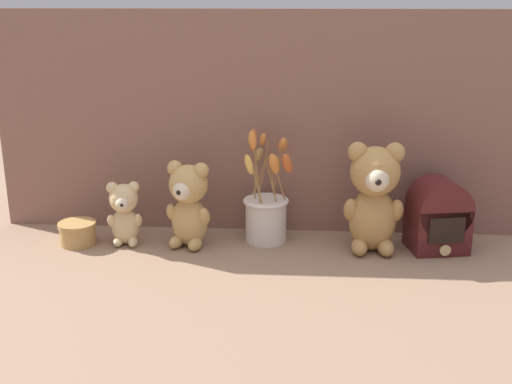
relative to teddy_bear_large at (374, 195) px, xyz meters
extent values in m
plane|color=#8E7056|center=(-0.32, -0.02, -0.16)|extent=(4.00, 4.00, 0.00)
cube|color=#845B4C|center=(-0.32, 0.15, 0.16)|extent=(1.54, 0.02, 0.64)
ellipsoid|color=tan|center=(0.00, 0.00, -0.07)|extent=(0.13, 0.11, 0.18)
sphere|color=tan|center=(0.00, 0.00, 0.07)|extent=(0.14, 0.14, 0.14)
sphere|color=beige|center=(0.00, -0.05, 0.06)|extent=(0.06, 0.06, 0.06)
sphere|color=black|center=(0.00, -0.07, 0.06)|extent=(0.02, 0.02, 0.02)
sphere|color=tan|center=(0.05, 0.00, 0.12)|extent=(0.05, 0.05, 0.05)
sphere|color=tan|center=(-0.05, 0.01, 0.12)|extent=(0.05, 0.05, 0.05)
ellipsoid|color=tan|center=(0.06, -0.01, -0.04)|extent=(0.04, 0.06, 0.08)
ellipsoid|color=tan|center=(-0.06, -0.01, -0.04)|extent=(0.04, 0.06, 0.08)
ellipsoid|color=tan|center=(0.04, -0.03, -0.14)|extent=(0.04, 0.07, 0.04)
ellipsoid|color=tan|center=(-0.04, -0.03, -0.14)|extent=(0.04, 0.07, 0.04)
ellipsoid|color=tan|center=(-0.51, 0.00, -0.09)|extent=(0.12, 0.11, 0.14)
sphere|color=tan|center=(-0.51, 0.00, 0.02)|extent=(0.11, 0.11, 0.11)
sphere|color=beige|center=(-0.52, -0.04, 0.01)|extent=(0.05, 0.05, 0.05)
sphere|color=black|center=(-0.52, -0.06, 0.02)|extent=(0.01, 0.01, 0.01)
sphere|color=tan|center=(-0.47, -0.01, 0.06)|extent=(0.04, 0.04, 0.04)
sphere|color=tan|center=(-0.54, 0.01, 0.06)|extent=(0.04, 0.04, 0.04)
ellipsoid|color=tan|center=(-0.46, -0.02, -0.06)|extent=(0.04, 0.05, 0.06)
ellipsoid|color=tan|center=(-0.56, 0.01, -0.06)|extent=(0.04, 0.05, 0.06)
ellipsoid|color=tan|center=(-0.49, -0.03, -0.14)|extent=(0.05, 0.06, 0.04)
ellipsoid|color=tan|center=(-0.54, -0.02, -0.14)|extent=(0.05, 0.06, 0.04)
ellipsoid|color=#DBBC84|center=(-0.69, 0.00, -0.11)|extent=(0.09, 0.07, 0.11)
sphere|color=#DBBC84|center=(-0.69, 0.00, -0.02)|extent=(0.08, 0.08, 0.08)
sphere|color=beige|center=(-0.68, -0.03, -0.03)|extent=(0.04, 0.04, 0.04)
sphere|color=black|center=(-0.68, -0.04, -0.03)|extent=(0.01, 0.01, 0.01)
sphere|color=#DBBC84|center=(-0.66, 0.01, 0.01)|extent=(0.03, 0.03, 0.03)
sphere|color=#DBBC84|center=(-0.72, 0.00, 0.01)|extent=(0.03, 0.03, 0.03)
ellipsoid|color=#DBBC84|center=(-0.65, 0.00, -0.09)|extent=(0.03, 0.04, 0.05)
ellipsoid|color=#DBBC84|center=(-0.72, -0.01, -0.09)|extent=(0.03, 0.04, 0.05)
ellipsoid|color=#DBBC84|center=(-0.66, -0.02, -0.15)|extent=(0.03, 0.05, 0.03)
ellipsoid|color=#DBBC84|center=(-0.71, -0.02, -0.15)|extent=(0.03, 0.05, 0.03)
cylinder|color=silver|center=(-0.29, 0.05, -0.10)|extent=(0.12, 0.12, 0.13)
torus|color=silver|center=(-0.29, 0.05, -0.04)|extent=(0.13, 0.13, 0.01)
cylinder|color=#9E7542|center=(-0.27, 0.03, 0.02)|extent=(0.02, 0.02, 0.11)
ellipsoid|color=gold|center=(-0.27, 0.02, 0.07)|extent=(0.04, 0.04, 0.06)
cylinder|color=#9E7542|center=(-0.32, 0.02, 0.02)|extent=(0.04, 0.03, 0.11)
ellipsoid|color=gold|center=(-0.34, 0.00, 0.08)|extent=(0.04, 0.04, 0.06)
cylinder|color=#9E7542|center=(-0.28, 0.02, 0.03)|extent=(0.03, 0.02, 0.12)
ellipsoid|color=orange|center=(-0.27, 0.00, 0.08)|extent=(0.05, 0.04, 0.06)
cylinder|color=#9E7542|center=(-0.26, 0.08, 0.04)|extent=(0.03, 0.03, 0.15)
ellipsoid|color=orange|center=(-0.25, 0.09, 0.11)|extent=(0.04, 0.04, 0.05)
cylinder|color=#9E7542|center=(-0.30, 0.09, 0.05)|extent=(0.03, 0.01, 0.16)
ellipsoid|color=orange|center=(-0.31, 0.10, 0.13)|extent=(0.03, 0.02, 0.04)
cylinder|color=#9E7542|center=(-0.32, 0.02, 0.06)|extent=(0.03, 0.03, 0.18)
ellipsoid|color=orange|center=(-0.33, 0.01, 0.14)|extent=(0.04, 0.04, 0.05)
cylinder|color=#9E7542|center=(-0.31, 0.10, 0.02)|extent=(0.05, 0.03, 0.11)
ellipsoid|color=tan|center=(-0.32, 0.12, 0.08)|extent=(0.04, 0.04, 0.05)
cylinder|color=#9E7542|center=(-0.32, 0.06, 0.05)|extent=(0.01, 0.02, 0.17)
ellipsoid|color=#C65B28|center=(-0.33, 0.06, 0.13)|extent=(0.03, 0.03, 0.06)
cylinder|color=#9E7542|center=(-0.26, 0.03, 0.02)|extent=(0.03, 0.05, 0.12)
ellipsoid|color=#C65B28|center=(-0.24, 0.01, 0.08)|extent=(0.05, 0.05, 0.07)
cube|color=#4C1919|center=(0.18, 0.02, -0.10)|extent=(0.17, 0.15, 0.13)
cylinder|color=#4C1919|center=(0.18, 0.02, -0.03)|extent=(0.17, 0.15, 0.15)
cube|color=black|center=(0.19, -0.04, -0.08)|extent=(0.10, 0.02, 0.07)
cylinder|color=#D6BC7A|center=(0.19, -0.04, -0.14)|extent=(0.03, 0.01, 0.03)
cylinder|color=tan|center=(-0.82, -0.01, -0.13)|extent=(0.10, 0.10, 0.05)
cylinder|color=tan|center=(-0.82, -0.01, -0.10)|extent=(0.11, 0.11, 0.01)
camera|label=1|loc=(-0.21, -1.66, 0.53)|focal=45.00mm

